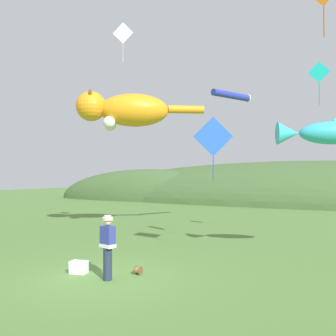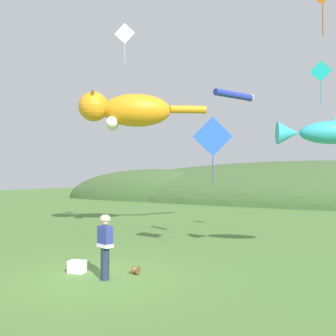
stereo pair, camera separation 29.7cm
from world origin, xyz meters
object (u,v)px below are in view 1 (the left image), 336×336
Objects in this scene: kite_tube_streamer at (232,95)px; kite_fish_windsock at (323,133)px; festival_attendant at (108,245)px; kite_diamond_blue at (213,137)px; kite_diamond_teal at (319,73)px; kite_giant_cat at (125,110)px; kite_spool at (138,270)px; kite_diamond_white at (123,34)px; picnic_cooler at (79,267)px.

kite_fish_windsock is at bearing -47.52° from kite_tube_streamer.
festival_attendant is 5.36m from kite_diamond_blue.
kite_fish_windsock is at bearing -81.19° from kite_diamond_teal.
kite_fish_windsock is (9.85, -2.37, -1.97)m from kite_giant_cat.
festival_attendant is at bearing -114.50° from kite_spool.
kite_spool is 0.13× the size of kite_diamond_white.
kite_diamond_teal is (5.74, 7.64, 6.83)m from picnic_cooler.
kite_tube_streamer is at bearing 146.37° from kite_diamond_teal.
kite_diamond_teal is (4.55, 7.80, 6.06)m from festival_attendant.
picnic_cooler is 0.10× the size of kite_giant_cat.
festival_attendant is 0.94× the size of kite_diamond_white.
festival_attendant is 10.60m from kite_giant_cat.
kite_tube_streamer is at bearing 34.51° from kite_giant_cat.
kite_diamond_white is at bearing 129.55° from kite_spool.
kite_diamond_white reaches higher than festival_attendant.
kite_fish_windsock is at bearing 22.16° from kite_diamond_blue.
festival_attendant is at bearing -57.56° from kite_giant_cat.
kite_tube_streamer is (4.71, 3.24, 0.91)m from kite_giant_cat.
festival_attendant is 0.59× the size of kite_fish_windsock.
kite_diamond_blue is at bearing -21.20° from kite_diamond_white.
kite_diamond_white is (1.08, -1.69, 3.27)m from kite_giant_cat.
kite_diamond_blue is (-3.04, -3.84, -2.79)m from kite_diamond_teal.
festival_attendant is 1.42m from picnic_cooler.
kite_tube_streamer is 1.13× the size of kite_diamond_blue.
kite_diamond_blue is at bearing -76.17° from kite_tube_streamer.
kite_spool is at bearing -50.45° from kite_diamond_white.
kite_diamond_white is at bearing 158.80° from kite_diamond_blue.
picnic_cooler is 6.17m from kite_diamond_blue.
kite_diamond_white is at bearing 175.52° from kite_fish_windsock.
festival_attendant is at bearing -132.63° from kite_fish_windsock.
festival_attendant is 0.68× the size of kite_tube_streamer.
festival_attendant is 1.29m from kite_spool.
kite_fish_windsock is 1.32× the size of kite_diamond_blue.
kite_fish_windsock is at bearing -4.48° from kite_diamond_white.
kite_tube_streamer is at bearing 93.50° from kite_spool.
kite_tube_streamer is (-0.62, 10.07, 7.08)m from kite_spool.
kite_diamond_white is at bearing 114.27° from picnic_cooler.
kite_diamond_blue is 1.21× the size of kite_diamond_white.
kite_diamond_teal is 0.93× the size of kite_diamond_white.
kite_diamond_teal is (-0.38, 2.45, 2.69)m from kite_fish_windsock.
picnic_cooler is (-1.60, -0.74, 0.06)m from kite_spool.
kite_tube_streamer reaches higher than festival_attendant.
kite_giant_cat is at bearing 122.54° from kite_diamond_white.
kite_giant_cat reaches higher than festival_attendant.
picnic_cooler is 0.29× the size of kite_diamond_white.
kite_diamond_white is (-3.63, -4.92, 2.37)m from kite_tube_streamer.
kite_diamond_teal reaches higher than kite_tube_streamer.
kite_diamond_white is at bearing -126.42° from kite_tube_streamer.
kite_spool is at bearing -135.42° from kite_fish_windsock.
picnic_cooler is at bearing -95.18° from kite_tube_streamer.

